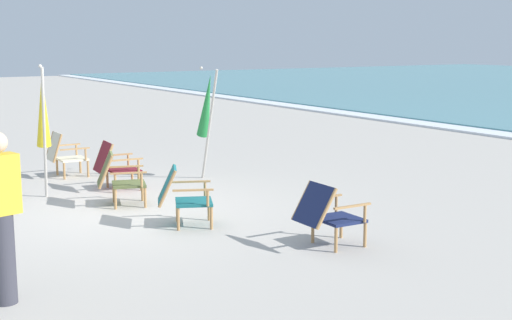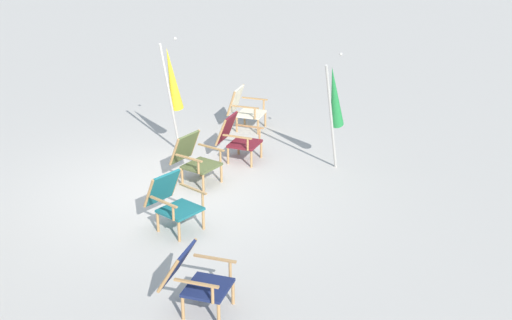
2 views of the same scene
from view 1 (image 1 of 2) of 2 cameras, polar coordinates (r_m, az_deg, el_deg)
The scene contains 9 objects.
ground_plane at distance 10.52m, azimuth -11.07°, elevation -4.07°, with size 80.00×80.00×0.00m, color #B2AAA0.
beach_chair_mid_center at distance 13.29m, azimuth -15.12°, elevation 0.52°, with size 0.61×0.68×0.82m.
beach_chair_front_left at distance 9.50m, azimuth -5.97°, elevation -2.75°, with size 0.82×0.89×0.80m.
beach_chair_back_left at distance 11.94m, azimuth -11.26°, elevation -0.34°, with size 0.64×0.74×0.81m.
beach_chair_far_center at distance 10.80m, azimuth -10.97°, elevation -1.38°, with size 0.76×0.85×0.81m.
beach_chair_back_right at distance 8.53m, azimuth 5.75°, elevation -4.21°, with size 0.61×0.78×0.78m.
umbrella_furled_green at distance 12.46m, azimuth -3.96°, elevation 4.28°, with size 0.84×0.29×2.00m.
umbrella_furled_yellow at distance 11.42m, azimuth -16.68°, elevation 3.73°, with size 0.56×0.31×2.09m.
person_near_chairs at distance 7.00m, azimuth -19.74°, elevation -4.28°, with size 0.27×0.38×1.63m.
Camera 1 is at (9.57, -3.61, 2.45)m, focal length 50.00 mm.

